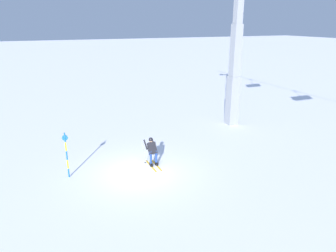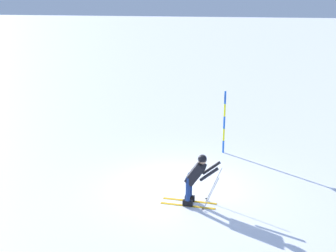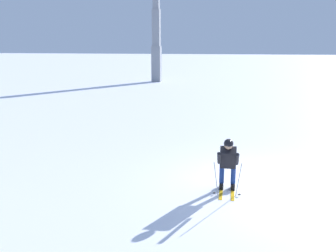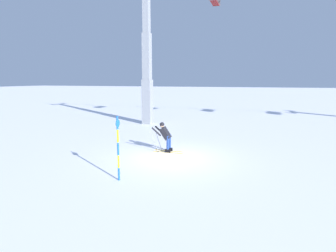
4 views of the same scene
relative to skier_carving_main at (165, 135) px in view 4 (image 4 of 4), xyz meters
name	(u,v)px [view 4 (image 4 of 4)]	position (x,y,z in m)	size (l,w,h in m)	color
ground_plane	(171,158)	(0.65, -0.99, -0.88)	(260.00, 260.00, 0.00)	white
skier_carving_main	(165,135)	(0.00, 0.00, 0.00)	(1.67, 0.71, 1.66)	yellow
lift_tower_near	(147,65)	(-4.38, 8.05, 3.95)	(0.74, 3.05, 11.51)	gray
trail_marker_pole	(118,147)	(-0.24, -4.39, 0.39)	(0.07, 0.28, 2.36)	blue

